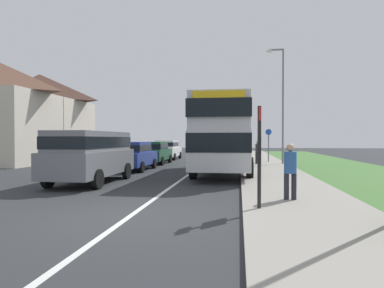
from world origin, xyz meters
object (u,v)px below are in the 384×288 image
double_decker_bus (224,132)px  cycle_route_sign (268,144)px  parked_car_white (167,149)px  parked_car_dark_green (154,152)px  parked_car_blue (133,155)px  pedestrian_walking_away (258,151)px  street_lamp_mid (281,99)px  parked_van_grey (91,152)px  bus_stop_sign (259,150)px  pedestrian_at_stop (290,169)px

double_decker_bus → cycle_route_sign: bearing=69.1°
parked_car_white → parked_car_dark_green: bearing=-88.2°
parked_car_blue → pedestrian_walking_away: 8.58m
parked_car_blue → parked_car_dark_green: size_ratio=0.98×
parked_car_white → cycle_route_sign: cycle_route_sign is taller
double_decker_bus → street_lamp_mid: bearing=57.6°
parked_van_grey → pedestrian_walking_away: (7.24, 10.13, -0.28)m
pedestrian_walking_away → bus_stop_sign: (-0.79, -14.81, 0.56)m
double_decker_bus → pedestrian_walking_away: (2.05, 5.57, -1.16)m
parked_car_dark_green → bus_stop_sign: bus_stop_sign is taller
pedestrian_walking_away → parked_van_grey: bearing=-125.6°
parked_car_white → pedestrian_walking_away: size_ratio=2.68×
parked_car_dark_green → cycle_route_sign: bearing=12.4°
cycle_route_sign → parked_car_dark_green: bearing=-167.6°
double_decker_bus → parked_car_blue: double_decker_bus is taller
parked_car_white → bus_stop_sign: (6.68, -20.47, 0.63)m
pedestrian_walking_away → cycle_route_sign: (0.88, 2.12, 0.45)m
parked_van_grey → pedestrian_walking_away: size_ratio=3.04×
parked_car_blue → cycle_route_sign: cycle_route_sign is taller
parked_car_dark_green → pedestrian_at_stop: 15.73m
parked_car_blue → parked_car_dark_green: bearing=90.5°
parked_car_blue → pedestrian_at_stop: (7.38, -8.94, 0.08)m
pedestrian_at_stop → pedestrian_walking_away: bearing=90.6°
bus_stop_sign → street_lamp_mid: size_ratio=0.33×
double_decker_bus → parked_car_dark_green: bearing=131.6°
double_decker_bus → parked_car_dark_green: 7.99m
cycle_route_sign → street_lamp_mid: size_ratio=0.32×
bus_stop_sign → pedestrian_at_stop: bearing=54.2°
parked_car_dark_green → pedestrian_walking_away: 7.30m
pedestrian_walking_away → street_lamp_mid: (1.55, 0.11, 3.50)m
parked_car_white → pedestrian_walking_away: pedestrian_walking_away is taller
parked_van_grey → parked_car_blue: size_ratio=1.20×
parked_car_white → pedestrian_at_stop: pedestrian_at_stop is taller
parked_car_dark_green → street_lamp_mid: size_ratio=0.55×
parked_car_dark_green → pedestrian_at_stop: bearing=-61.8°
parked_van_grey → bus_stop_sign: size_ratio=1.95×
double_decker_bus → parked_car_blue: size_ratio=2.26×
pedestrian_at_stop → street_lamp_mid: bearing=84.1°
parked_car_white → bus_stop_sign: bearing=-71.9°
double_decker_bus → bus_stop_sign: bearing=-82.2°
parked_van_grey → cycle_route_sign: 14.70m
parked_car_dark_green → pedestrian_walking_away: (7.29, -0.33, 0.10)m
double_decker_bus → pedestrian_at_stop: 8.35m
parked_car_dark_green → bus_stop_sign: 16.49m
pedestrian_at_stop → pedestrian_walking_away: size_ratio=1.00×
bus_stop_sign → cycle_route_sign: (1.67, 16.93, -0.11)m
parked_van_grey → parked_car_blue: parked_van_grey is taller
bus_stop_sign → cycle_route_sign: bearing=84.4°
pedestrian_walking_away → cycle_route_sign: bearing=67.4°
parked_car_blue → pedestrian_at_stop: pedestrian_at_stop is taller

